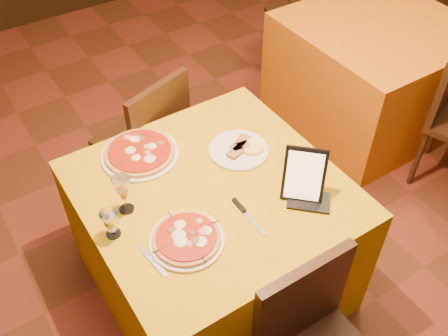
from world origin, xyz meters
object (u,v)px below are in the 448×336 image
chair_side_far (299,16)px  wine_glass (124,194)px  main_table (213,240)px  pizza_near (187,239)px  chair_main_far (140,139)px  pizza_far (140,153)px  side_table (372,73)px  tablet (304,175)px  water_glass (111,224)px

chair_side_far → wine_glass: wine_glass is taller
chair_side_far → wine_glass: size_ratio=4.79×
main_table → wine_glass: 0.60m
pizza_near → wine_glass: 0.32m
chair_main_far → pizza_far: (-0.17, -0.43, 0.31)m
main_table → pizza_far: bearing=116.0°
pizza_near → main_table: bearing=39.2°
pizza_far → chair_main_far: bearing=68.0°
side_table → tablet: (-1.40, -0.87, 0.49)m
water_glass → tablet: 0.81m
main_table → water_glass: size_ratio=8.46×
chair_main_far → tablet: tablet is taller
water_glass → tablet: size_ratio=0.53×
main_table → pizza_far: 0.56m
side_table → tablet: size_ratio=4.51×
tablet → chair_main_far: bearing=150.2°
main_table → pizza_far: size_ratio=3.01×
pizza_near → water_glass: size_ratio=2.32×
side_table → pizza_far: size_ratio=3.01×
chair_main_far → pizza_near: bearing=58.3°
tablet → side_table: bearing=75.8°
main_table → pizza_near: (-0.24, -0.20, 0.39)m
pizza_near → tablet: 0.55m
chair_side_far → wine_glass: 2.51m
water_glass → chair_main_far: bearing=59.4°
chair_main_far → pizza_far: 0.56m
chair_main_far → pizza_near: (-0.24, -0.98, 0.31)m
pizza_far → wine_glass: size_ratio=1.92×
chair_side_far → side_table: bearing=102.5°
pizza_far → wine_glass: 0.34m
pizza_far → pizza_near: bearing=-96.8°
main_table → chair_side_far: 2.23m
side_table → pizza_near: bearing=-157.0°
pizza_near → chair_main_far: bearing=76.3°
wine_glass → water_glass: wine_glass is taller
side_table → chair_main_far: chair_main_far is taller
chair_side_far → water_glass: (-2.17, -1.45, 0.36)m
main_table → tablet: tablet is taller
tablet → chair_side_far: bearing=94.2°
water_glass → tablet: tablet is taller
pizza_far → side_table: bearing=8.2°
side_table → chair_main_far: 1.71m
tablet → pizza_far: bearing=172.2°
wine_glass → pizza_near: bearing=-65.5°
chair_main_far → tablet: (0.30, -1.03, 0.41)m
pizza_far → main_table: bearing=-64.0°
side_table → chair_side_far: chair_side_far is taller
pizza_near → pizza_far: (0.07, 0.55, 0.00)m
chair_side_far → pizza_far: size_ratio=2.49×
tablet → pizza_near: bearing=-141.2°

